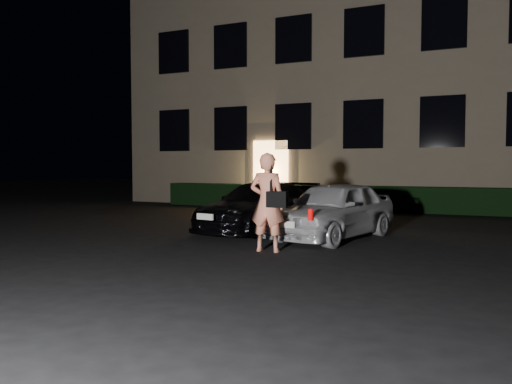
% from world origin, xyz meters
% --- Properties ---
extents(ground, '(80.00, 80.00, 0.00)m').
position_xyz_m(ground, '(0.00, 0.00, 0.00)').
color(ground, black).
rests_on(ground, ground).
extents(building, '(20.00, 8.11, 12.00)m').
position_xyz_m(building, '(-0.00, 14.99, 6.00)').
color(building, '#716351').
rests_on(building, ground).
extents(hedge, '(15.00, 0.70, 0.85)m').
position_xyz_m(hedge, '(0.00, 10.50, 0.42)').
color(hedge, black).
rests_on(hedge, ground).
extents(sedan, '(2.23, 4.12, 1.13)m').
position_xyz_m(sedan, '(-1.09, 4.25, 0.57)').
color(sedan, black).
rests_on(sedan, ground).
extents(hatch, '(2.31, 3.86, 1.23)m').
position_xyz_m(hatch, '(0.89, 3.61, 0.61)').
color(hatch, silver).
rests_on(hatch, ground).
extents(man, '(0.75, 0.47, 1.77)m').
position_xyz_m(man, '(0.24, 1.56, 0.89)').
color(man, '#E98464').
rests_on(man, ground).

